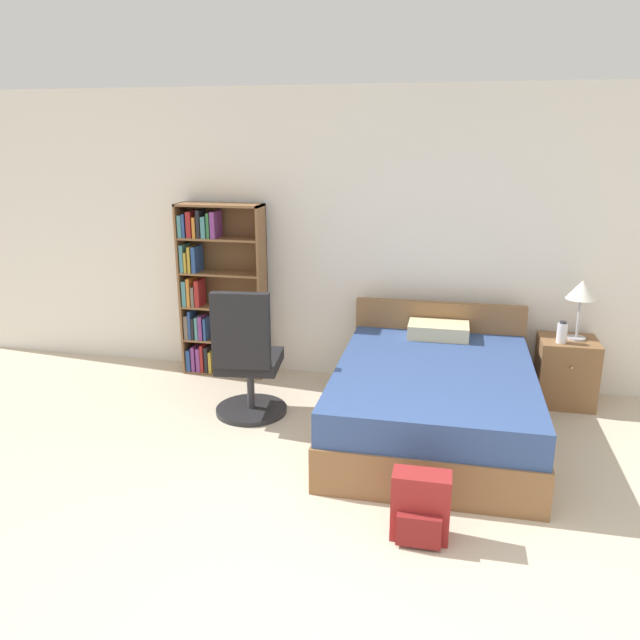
{
  "coord_description": "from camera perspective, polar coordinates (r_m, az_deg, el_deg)",
  "views": [
    {
      "loc": [
        0.47,
        -2.28,
        2.18
      ],
      "look_at": [
        -0.43,
        1.98,
        0.89
      ],
      "focal_mm": 35.0,
      "sensor_mm": 36.0,
      "label": 1
    }
  ],
  "objects": [
    {
      "name": "table_lamp",
      "position": [
        5.48,
        22.81,
        2.34
      ],
      "size": [
        0.24,
        0.24,
        0.5
      ],
      "color": "#B2B2B7",
      "rests_on": "nightstand"
    },
    {
      "name": "water_bottle",
      "position": [
        5.42,
        21.25,
        -1.08
      ],
      "size": [
        0.08,
        0.08,
        0.18
      ],
      "color": "silver",
      "rests_on": "nightstand"
    },
    {
      "name": "bed",
      "position": [
        4.81,
        10.32,
        -7.02
      ],
      "size": [
        1.45,
        1.96,
        0.8
      ],
      "color": "brown",
      "rests_on": "ground_plane"
    },
    {
      "name": "office_chair",
      "position": [
        4.95,
        -6.67,
        -3.95
      ],
      "size": [
        0.58,
        0.63,
        1.08
      ],
      "color": "#232326",
      "rests_on": "ground_plane"
    },
    {
      "name": "nightstand",
      "position": [
        5.64,
        21.54,
        -4.38
      ],
      "size": [
        0.47,
        0.45,
        0.56
      ],
      "color": "brown",
      "rests_on": "ground_plane"
    },
    {
      "name": "bookshelf",
      "position": [
        5.89,
        -9.71,
        2.76
      ],
      "size": [
        0.78,
        0.27,
        1.6
      ],
      "color": "brown",
      "rests_on": "ground_plane"
    },
    {
      "name": "ground_plane",
      "position": [
        3.19,
        0.23,
        -26.64
      ],
      "size": [
        14.0,
        14.0,
        0.0
      ],
      "primitive_type": "plane",
      "color": "beige"
    },
    {
      "name": "backpack_red",
      "position": [
        3.67,
        9.16,
        -16.62
      ],
      "size": [
        0.32,
        0.22,
        0.4
      ],
      "color": "maroon",
      "rests_on": "ground_plane"
    },
    {
      "name": "wall_back",
      "position": [
        5.6,
        7.07,
        7.31
      ],
      "size": [
        9.0,
        0.06,
        2.6
      ],
      "color": "white",
      "rests_on": "ground_plane"
    }
  ]
}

